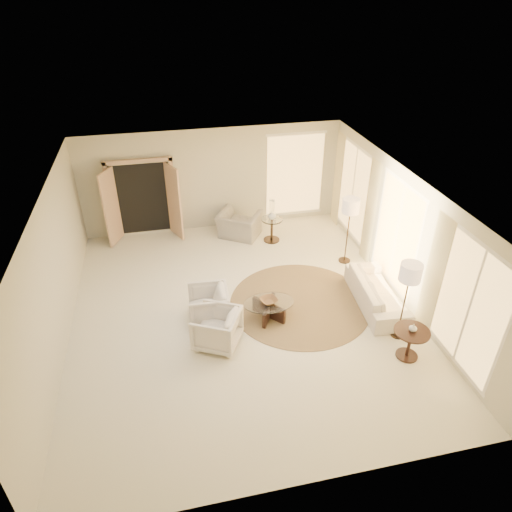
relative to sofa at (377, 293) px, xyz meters
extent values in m
cube|color=#F1EACD|center=(-2.90, 0.37, -0.31)|extent=(7.00, 8.00, 0.02)
cube|color=white|center=(-2.90, 0.37, 2.50)|extent=(7.00, 8.00, 0.02)
cube|color=beige|center=(-2.90, 4.37, 1.10)|extent=(7.00, 0.04, 2.80)
cube|color=beige|center=(-2.90, -3.63, 1.10)|extent=(7.00, 0.04, 2.80)
cube|color=beige|center=(-6.40, 0.37, 1.10)|extent=(0.04, 8.00, 2.80)
cube|color=beige|center=(0.60, 0.37, 1.10)|extent=(0.04, 8.00, 2.80)
cube|color=tan|center=(-4.80, 4.26, 0.78)|extent=(1.80, 0.12, 2.16)
cube|color=tan|center=(-5.60, 3.99, 0.73)|extent=(0.35, 0.66, 2.00)
cube|color=tan|center=(-4.00, 3.99, 0.73)|extent=(0.35, 0.66, 2.00)
cylinder|color=#473520|center=(-1.60, 0.38, -0.30)|extent=(3.80, 3.80, 0.01)
imported|color=silver|center=(0.00, 0.00, 0.00)|extent=(0.98, 2.12, 0.60)
imported|color=silver|center=(-3.61, 0.26, 0.11)|extent=(0.78, 0.83, 0.82)
imported|color=silver|center=(-3.55, -0.50, 0.11)|extent=(1.04, 1.06, 0.83)
imported|color=#9C978F|center=(-2.34, 3.62, 0.16)|extent=(1.27, 1.16, 0.93)
cube|color=black|center=(-2.38, 0.06, -0.12)|extent=(0.58, 0.64, 0.35)
cube|color=black|center=(-2.38, 0.06, -0.12)|extent=(0.44, 0.73, 0.35)
cylinder|color=white|center=(-2.38, 0.06, 0.08)|extent=(1.18, 1.18, 0.02)
cylinder|color=black|center=(-0.11, -1.62, -0.29)|extent=(0.41, 0.41, 0.03)
cylinder|color=black|center=(-0.11, -1.62, 0.00)|extent=(0.06, 0.06, 0.58)
cylinder|color=black|center=(-0.11, -1.62, 0.30)|extent=(0.66, 0.66, 0.03)
cylinder|color=#2F241C|center=(-1.53, 3.20, -0.28)|extent=(0.43, 0.43, 0.03)
cylinder|color=#2F241C|center=(-1.53, 3.20, 0.02)|extent=(0.06, 0.06, 0.61)
cylinder|color=white|center=(-1.53, 3.20, 0.33)|extent=(0.56, 0.56, 0.03)
cylinder|color=#2F241C|center=(0.00, 1.79, -0.29)|extent=(0.29, 0.29, 0.03)
cylinder|color=#2F241C|center=(0.00, 1.79, 0.42)|extent=(0.03, 0.03, 1.45)
cylinder|color=beige|center=(0.00, 1.79, 1.23)|extent=(0.41, 0.41, 0.35)
cylinder|color=#2F241C|center=(0.00, -1.03, -0.29)|extent=(0.28, 0.28, 0.03)
cylinder|color=#2F241C|center=(0.00, -1.03, 0.41)|extent=(0.03, 0.03, 1.42)
cylinder|color=beige|center=(0.00, -1.03, 1.20)|extent=(0.41, 0.41, 0.35)
imported|color=brown|center=(-2.38, 0.06, 0.13)|extent=(0.42, 0.42, 0.08)
imported|color=silver|center=(-0.11, -1.62, 0.39)|extent=(0.15, 0.15, 0.15)
imported|color=silver|center=(-1.53, 3.20, 0.46)|extent=(0.25, 0.25, 0.23)
camera|label=1|loc=(-4.25, -7.17, 5.84)|focal=32.00mm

